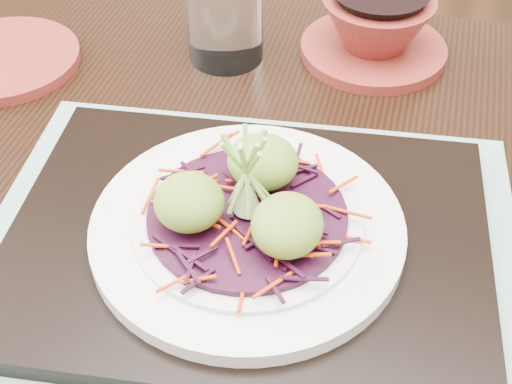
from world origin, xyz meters
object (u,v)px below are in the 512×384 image
(terracotta_bowl_set, at_px, (376,30))
(serving_tray, at_px, (248,241))
(dining_table, at_px, (276,321))
(white_plate, at_px, (247,227))
(water_glass, at_px, (225,9))
(terracotta_side_plate, at_px, (4,59))

(terracotta_bowl_set, bearing_deg, serving_tray, -96.59)
(dining_table, relative_size, terracotta_bowl_set, 6.79)
(dining_table, bearing_deg, terracotta_bowl_set, 83.46)
(dining_table, xyz_separation_m, white_plate, (-0.02, -0.01, 0.12))
(serving_tray, xyz_separation_m, white_plate, (0.00, 0.00, 0.02))
(white_plate, height_order, terracotta_bowl_set, terracotta_bowl_set)
(serving_tray, distance_m, water_glass, 0.28)
(dining_table, distance_m, terracotta_bowl_set, 0.31)
(white_plate, distance_m, terracotta_bowl_set, 0.30)
(serving_tray, bearing_deg, terracotta_bowl_set, 73.62)
(terracotta_bowl_set, bearing_deg, water_glass, -160.39)
(dining_table, distance_m, terracotta_side_plate, 0.39)
(serving_tray, xyz_separation_m, terracotta_bowl_set, (0.03, 0.30, 0.02))
(terracotta_side_plate, bearing_deg, white_plate, -27.48)
(terracotta_side_plate, bearing_deg, terracotta_bowl_set, 20.98)
(white_plate, height_order, water_glass, water_glass)
(water_glass, bearing_deg, terracotta_side_plate, -158.10)
(white_plate, height_order, terracotta_side_plate, white_plate)
(terracotta_side_plate, distance_m, water_glass, 0.23)
(dining_table, bearing_deg, water_glass, 114.88)
(dining_table, bearing_deg, white_plate, -150.54)
(dining_table, relative_size, serving_tray, 3.40)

